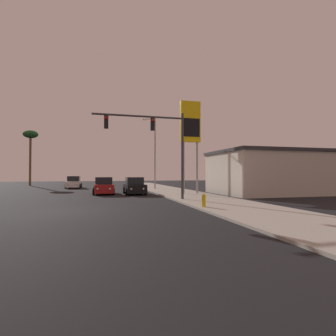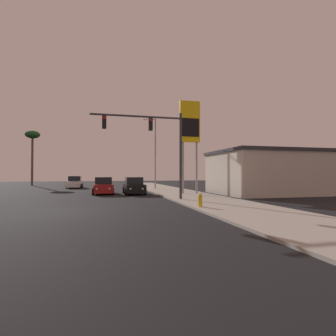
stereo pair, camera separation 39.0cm
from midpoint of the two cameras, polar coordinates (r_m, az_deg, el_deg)
ground_plane at (r=15.18m, az=-21.77°, el=-8.82°), size 120.00×120.00×0.00m
sidewalk_right at (r=26.15m, az=2.43°, el=-5.56°), size 5.00×60.00×0.12m
building_gas_station at (r=28.13m, az=20.41°, el=-0.89°), size 10.30×8.30×4.30m
car_white at (r=39.42m, az=-20.10°, el=-3.01°), size 2.04×4.32×1.68m
car_red at (r=27.00m, az=-14.27°, el=-3.89°), size 2.04×4.33×1.68m
car_black at (r=26.27m, az=-7.73°, el=-3.99°), size 2.04×4.32×1.68m
traffic_light_mast at (r=19.55m, az=-2.74°, el=6.61°), size 6.74×0.36×6.50m
street_lamp at (r=33.54m, az=-3.39°, el=4.04°), size 1.74×0.24×9.00m
gas_station_sign at (r=26.01m, az=4.44°, el=8.93°), size 2.00×0.42×9.00m
fire_hydrant at (r=15.31m, az=7.05°, el=-7.00°), size 0.24×0.34×0.76m
palm_tree_far at (r=50.67m, az=-27.95°, el=5.87°), size 2.40×2.40×9.41m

